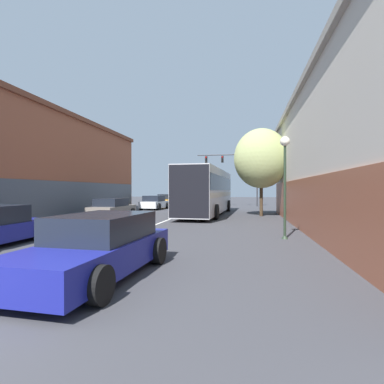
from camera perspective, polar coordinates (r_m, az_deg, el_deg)
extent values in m
cube|color=silver|center=(21.87, -2.77, -4.63)|extent=(0.14, 49.09, 0.01)
cube|color=#995138|center=(22.90, -32.52, 4.36)|extent=(8.18, 23.79, 7.05)
cube|color=#4C515B|center=(20.32, -24.10, -1.57)|extent=(0.24, 23.31, 2.47)
cube|color=brown|center=(23.38, -32.55, 12.64)|extent=(8.51, 24.03, 0.30)
cube|color=#995138|center=(15.37, 20.14, -2.23)|extent=(0.24, 22.02, 2.44)
cube|color=#B7B7BC|center=(23.31, 2.91, 0.19)|extent=(2.98, 12.52, 3.22)
cube|color=black|center=(23.31, 2.91, 1.62)|extent=(3.02, 12.27, 1.03)
cube|color=beige|center=(23.31, 2.91, -0.44)|extent=(3.01, 12.40, 0.32)
cube|color=black|center=(17.24, -0.63, 0.12)|extent=(2.39, 0.16, 3.10)
cylinder|color=black|center=(27.36, 1.72, -2.58)|extent=(0.34, 1.01, 1.00)
cylinder|color=black|center=(26.99, 6.93, -2.63)|extent=(0.34, 1.01, 1.00)
cylinder|color=black|center=(19.87, -2.56, -3.70)|extent=(0.34, 1.01, 1.00)
cylinder|color=black|center=(19.36, 4.59, -3.81)|extent=(0.34, 1.01, 1.00)
cube|color=navy|center=(7.04, -17.63, -11.32)|extent=(2.00, 4.74, 0.61)
cube|color=black|center=(7.18, -16.49, -6.31)|extent=(1.75, 2.50, 0.57)
cylinder|color=black|center=(8.74, -17.95, -10.04)|extent=(0.25, 0.68, 0.67)
cylinder|color=black|center=(7.97, -6.37, -11.05)|extent=(0.25, 0.68, 0.67)
cylinder|color=black|center=(6.50, -31.61, -13.72)|extent=(0.25, 0.68, 0.67)
cylinder|color=black|center=(5.42, -17.10, -16.58)|extent=(0.25, 0.68, 0.67)
cube|color=slate|center=(21.16, -14.86, -3.47)|extent=(1.74, 4.32, 0.66)
cube|color=black|center=(20.93, -15.11, -1.90)|extent=(1.59, 2.25, 0.52)
cylinder|color=black|center=(22.76, -15.42, -3.70)|extent=(0.22, 0.60, 0.60)
cylinder|color=black|center=(22.04, -11.27, -3.83)|extent=(0.22, 0.60, 0.60)
cylinder|color=black|center=(20.40, -18.73, -4.18)|extent=(0.22, 0.60, 0.60)
cylinder|color=black|center=(19.59, -14.20, -4.36)|extent=(0.22, 0.60, 0.60)
cube|color=silver|center=(29.94, -7.13, -2.34)|extent=(2.06, 3.95, 0.62)
cube|color=black|center=(29.74, -7.27, -1.23)|extent=(1.77, 2.11, 0.55)
cylinder|color=black|center=(31.39, -7.86, -2.50)|extent=(0.27, 0.69, 0.67)
cylinder|color=black|center=(30.73, -4.72, -2.56)|extent=(0.27, 0.69, 0.67)
cylinder|color=black|center=(29.22, -9.66, -2.72)|extent=(0.27, 0.69, 0.67)
cylinder|color=black|center=(28.51, -6.32, -2.79)|extent=(0.27, 0.69, 0.67)
cube|color=orange|center=(35.20, -4.81, -1.91)|extent=(2.38, 4.73, 0.67)
cube|color=black|center=(34.96, -4.86, -0.89)|extent=(1.99, 2.55, 0.59)
cylinder|color=black|center=(36.76, -5.98, -2.13)|extent=(0.29, 0.64, 0.61)
cylinder|color=black|center=(36.47, -2.96, -2.14)|extent=(0.29, 0.64, 0.61)
cylinder|color=black|center=(33.98, -6.79, -2.33)|extent=(0.29, 0.64, 0.61)
cylinder|color=black|center=(33.68, -3.53, -2.35)|extent=(0.29, 0.64, 0.61)
cylinder|color=black|center=(14.16, -32.76, -6.21)|extent=(0.23, 0.61, 0.61)
cylinder|color=black|center=(13.00, -26.61, -6.77)|extent=(0.23, 0.61, 0.61)
cylinder|color=#333338|center=(35.82, 12.31, 2.44)|extent=(0.18, 0.18, 6.41)
cylinder|color=#333338|center=(36.09, 6.65, 7.06)|extent=(7.07, 0.12, 0.12)
cube|color=black|center=(35.97, 8.92, 6.25)|extent=(0.28, 0.24, 0.80)
sphere|color=black|center=(35.85, 8.91, 6.66)|extent=(0.18, 0.18, 0.18)
sphere|color=black|center=(35.82, 8.91, 6.27)|extent=(0.18, 0.18, 0.18)
sphere|color=green|center=(35.79, 8.91, 5.88)|extent=(0.18, 0.18, 0.18)
cube|color=black|center=(36.07, 5.81, 6.23)|extent=(0.28, 0.24, 0.80)
sphere|color=red|center=(35.94, 5.79, 6.65)|extent=(0.18, 0.18, 0.18)
sphere|color=black|center=(35.92, 5.79, 6.26)|extent=(0.18, 0.18, 0.18)
sphere|color=black|center=(35.89, 5.79, 5.86)|extent=(0.18, 0.18, 0.18)
cube|color=black|center=(36.27, 2.72, 6.20)|extent=(0.28, 0.24, 0.80)
sphere|color=red|center=(36.15, 2.69, 6.62)|extent=(0.18, 0.18, 0.18)
sphere|color=black|center=(36.12, 2.69, 6.22)|extent=(0.18, 0.18, 0.18)
sphere|color=black|center=(36.10, 2.69, 5.83)|extent=(0.18, 0.18, 0.18)
cone|color=#233323|center=(12.38, 17.26, -8.07)|extent=(0.26, 0.26, 0.20)
cylinder|color=#233323|center=(12.24, 17.28, 0.03)|extent=(0.10, 0.10, 3.69)
sphere|color=#EFE5CC|center=(12.39, 17.29, 9.21)|extent=(0.38, 0.38, 0.38)
cylinder|color=#3D2D1E|center=(22.52, 13.05, -1.26)|extent=(0.24, 0.24, 2.55)
ellipsoid|color=#99A366|center=(22.63, 13.06, 6.26)|extent=(3.97, 3.58, 4.37)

